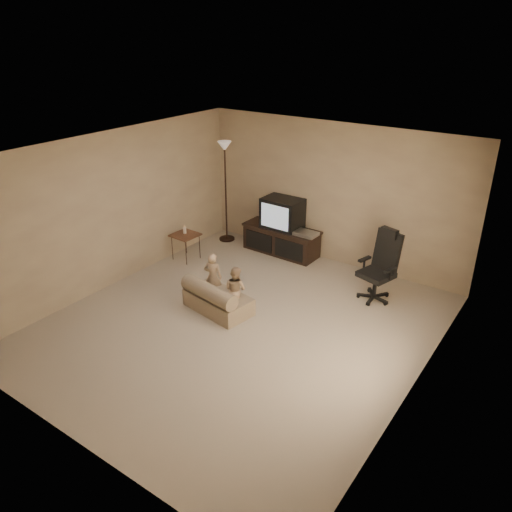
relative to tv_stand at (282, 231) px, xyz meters
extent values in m
plane|color=#C1AE99|center=(0.86, -2.49, -0.44)|extent=(5.50, 5.50, 0.00)
plane|color=silver|center=(0.86, -2.49, 2.06)|extent=(5.50, 5.50, 0.00)
plane|color=tan|center=(0.86, 0.26, 0.81)|extent=(5.00, 0.00, 5.00)
plane|color=tan|center=(0.86, -5.24, 0.81)|extent=(5.00, 0.00, 5.00)
plane|color=tan|center=(-1.64, -2.49, 0.81)|extent=(0.00, 5.50, 5.50)
plane|color=tan|center=(3.36, -2.49, 0.81)|extent=(0.00, 5.50, 5.50)
cube|color=black|center=(-0.01, 0.00, -0.21)|extent=(1.44, 0.55, 0.46)
cube|color=black|center=(-0.01, 0.00, 0.04)|extent=(1.48, 0.59, 0.04)
cube|color=black|center=(-0.35, -0.25, -0.21)|extent=(0.59, 0.04, 0.35)
cube|color=black|center=(0.32, -0.27, -0.21)|extent=(0.59, 0.04, 0.35)
cube|color=black|center=(-0.01, 0.02, 0.34)|extent=(0.73, 0.53, 0.56)
cube|color=white|center=(-0.01, -0.24, 0.34)|extent=(0.58, 0.03, 0.44)
cube|color=#B8B8BB|center=(0.55, -0.07, 0.10)|extent=(0.41, 0.30, 0.06)
cylinder|color=black|center=(2.15, -0.68, -0.22)|extent=(0.06, 0.06, 0.37)
cube|color=black|center=(2.15, -0.68, -0.01)|extent=(0.56, 0.56, 0.08)
cube|color=black|center=(2.21, -0.47, 0.33)|extent=(0.47, 0.28, 0.64)
cube|color=black|center=(2.21, -0.47, 0.63)|extent=(0.29, 0.16, 0.15)
cube|color=black|center=(1.91, -0.61, 0.17)|extent=(0.13, 0.26, 0.04)
cube|color=black|center=(2.38, -0.74, 0.17)|extent=(0.13, 0.26, 0.04)
cube|color=brown|center=(-1.29, -1.25, 0.03)|extent=(0.46, 0.46, 0.03)
cylinder|color=black|center=(-1.47, -1.41, -0.21)|extent=(0.01, 0.01, 0.49)
cylinder|color=black|center=(-1.12, -1.43, -0.21)|extent=(0.01, 0.01, 0.49)
cylinder|color=black|center=(-1.45, -1.06, -0.21)|extent=(0.01, 0.01, 0.49)
cylinder|color=black|center=(-1.10, -1.08, -0.21)|extent=(0.01, 0.01, 0.49)
cylinder|color=beige|center=(-1.33, -1.21, 0.11)|extent=(0.06, 0.06, 0.12)
cone|color=beige|center=(-1.33, -1.21, 0.19)|extent=(0.05, 0.05, 0.04)
cylinder|color=black|center=(-1.24, -0.09, -0.43)|extent=(0.31, 0.31, 0.03)
cylinder|color=black|center=(-1.24, -0.09, 0.50)|extent=(0.03, 0.03, 1.87)
cone|color=beige|center=(-1.24, -0.09, 1.44)|extent=(0.26, 0.26, 0.18)
cube|color=tan|center=(0.34, -2.33, -0.31)|extent=(1.10, 0.72, 0.27)
cylinder|color=tan|center=(0.31, -2.50, -0.06)|extent=(1.03, 0.41, 0.25)
imported|color=tan|center=(0.07, -2.12, -0.05)|extent=(0.34, 0.29, 0.79)
imported|color=tan|center=(0.57, -2.20, -0.07)|extent=(0.36, 0.20, 0.74)
camera|label=1|loc=(4.55, -7.36, 3.51)|focal=35.00mm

